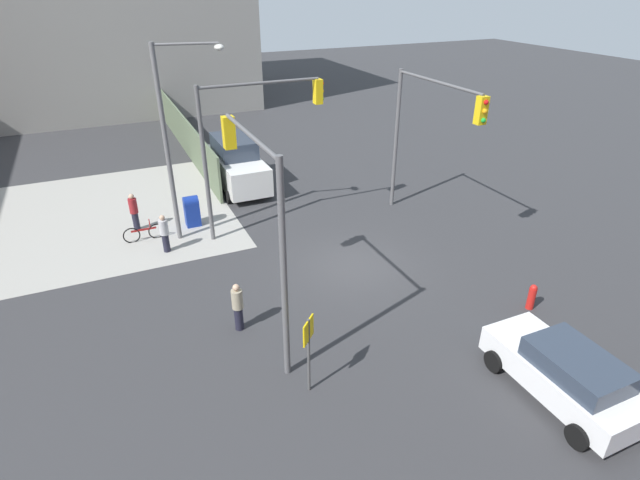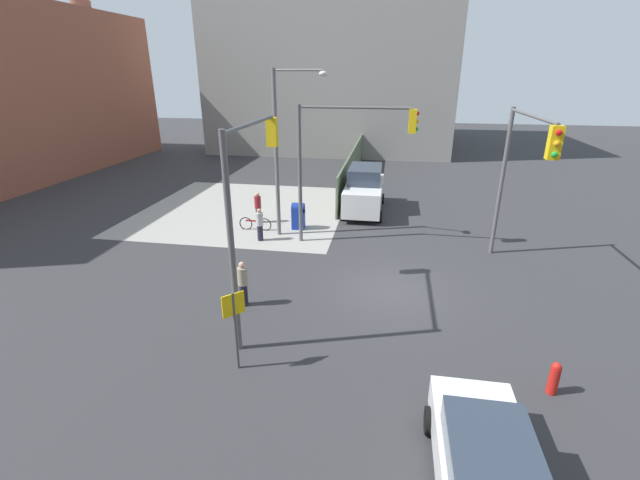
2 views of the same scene
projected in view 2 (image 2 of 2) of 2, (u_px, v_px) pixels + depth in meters
name	position (u px, v px, depth m)	size (l,w,h in m)	color
ground_plane	(391.00, 290.00, 16.43)	(120.00, 120.00, 0.00)	#333335
sidewalk_corner	(244.00, 209.00, 26.08)	(12.00, 12.00, 0.01)	#9E9B93
construction_fence	(355.00, 162.00, 33.78)	(21.71, 0.12, 2.40)	#56664C
building_loft_east	(337.00, 60.00, 47.20)	(20.00, 24.00, 18.16)	gray
smokestack	(94.00, 80.00, 42.48)	(1.80, 1.80, 14.05)	brown
traffic_signal_nw_corner	(250.00, 186.00, 13.01)	(4.91, 0.36, 6.50)	#59595B
traffic_signal_se_corner	(520.00, 162.00, 16.14)	(5.74, 0.36, 6.50)	#59595B
traffic_signal_ne_corner	(344.00, 148.00, 19.25)	(0.36, 5.35, 6.50)	#59595B
street_lamp_corner	(283.00, 143.00, 20.26)	(0.85, 2.63, 8.00)	slate
warning_sign_two_way	(234.00, 318.00, 11.53)	(0.48, 0.48, 2.40)	#4C4C4C
mailbox_blue	(298.00, 215.00, 22.62)	(0.56, 0.64, 1.43)	navy
fire_hydrant	(554.00, 377.00, 11.01)	(0.26, 0.26, 0.94)	red
hatchback_white	(486.00, 466.00, 8.12)	(4.28, 2.02, 1.62)	white
van_white_delivery	(364.00, 190.00, 25.37)	(5.40, 2.32, 2.62)	white
pedestrian_crossing	(258.00, 207.00, 23.49)	(0.36, 0.36, 1.73)	maroon
pedestrian_waiting	(260.00, 224.00, 20.98)	(0.36, 0.36, 1.65)	#B2B2B7
pedestrian_walking_north	(243.00, 283.00, 15.08)	(0.36, 0.36, 1.70)	#9E937A
bicycle_leaning_on_fence	(255.00, 224.00, 22.56)	(0.05, 1.75, 0.97)	black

